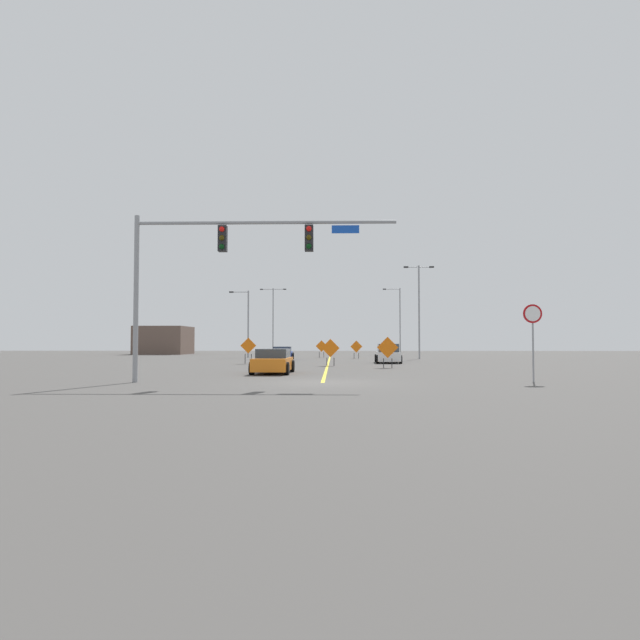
% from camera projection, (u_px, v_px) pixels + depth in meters
% --- Properties ---
extents(ground, '(159.74, 159.74, 0.00)m').
position_uv_depth(ground, '(323.00, 383.00, 21.62)').
color(ground, '#4C4947').
extents(road_centre_stripe, '(0.16, 88.74, 0.01)m').
position_uv_depth(road_centre_stripe, '(330.00, 355.00, 65.94)').
color(road_centre_stripe, yellow).
rests_on(road_centre_stripe, ground).
extents(traffic_signal_assembly, '(10.56, 0.44, 6.73)m').
position_uv_depth(traffic_signal_assembly, '(222.00, 255.00, 21.92)').
color(traffic_signal_assembly, gray).
rests_on(traffic_signal_assembly, ground).
extents(stop_sign, '(0.76, 0.07, 3.14)m').
position_uv_depth(stop_sign, '(533.00, 328.00, 21.90)').
color(stop_sign, gray).
rests_on(stop_sign, ground).
extents(street_lamp_near_left, '(2.10, 0.24, 7.02)m').
position_uv_depth(street_lamp_near_left, '(247.00, 320.00, 57.10)').
color(street_lamp_near_left, gray).
rests_on(street_lamp_near_left, ground).
extents(street_lamp_mid_right, '(2.43, 0.24, 9.06)m').
position_uv_depth(street_lamp_mid_right, '(399.00, 317.00, 74.86)').
color(street_lamp_mid_right, gray).
rests_on(street_lamp_mid_right, ground).
extents(street_lamp_mid_left, '(2.92, 0.24, 9.05)m').
position_uv_depth(street_lamp_mid_left, '(419.00, 305.00, 52.74)').
color(street_lamp_mid_left, gray).
rests_on(street_lamp_mid_left, ground).
extents(street_lamp_far_left, '(3.85, 0.24, 9.54)m').
position_uv_depth(street_lamp_far_left, '(273.00, 315.00, 80.03)').
color(street_lamp_far_left, gray).
rests_on(street_lamp_far_left, ground).
extents(construction_sign_left_lane, '(1.20, 0.15, 1.80)m').
position_uv_depth(construction_sign_left_lane, '(322.00, 347.00, 57.24)').
color(construction_sign_left_lane, orange).
rests_on(construction_sign_left_lane, ground).
extents(construction_sign_right_shoulder, '(1.25, 0.25, 1.84)m').
position_uv_depth(construction_sign_right_shoulder, '(330.00, 349.00, 37.10)').
color(construction_sign_right_shoulder, orange).
rests_on(construction_sign_right_shoulder, ground).
extents(construction_sign_median_near, '(1.33, 0.22, 1.95)m').
position_uv_depth(construction_sign_median_near, '(388.00, 349.00, 34.22)').
color(construction_sign_median_near, orange).
rests_on(construction_sign_median_near, ground).
extents(construction_sign_right_lane, '(1.19, 0.25, 1.78)m').
position_uv_depth(construction_sign_right_lane, '(356.00, 347.00, 53.80)').
color(construction_sign_right_lane, orange).
rests_on(construction_sign_right_lane, ground).
extents(construction_sign_median_far, '(1.16, 0.32, 1.95)m').
position_uv_depth(construction_sign_median_far, '(248.00, 347.00, 40.80)').
color(construction_sign_median_far, orange).
rests_on(construction_sign_median_far, ground).
extents(car_orange_approaching, '(2.01, 3.99, 1.27)m').
position_uv_depth(car_orange_approaching, '(273.00, 361.00, 28.17)').
color(car_orange_approaching, orange).
rests_on(car_orange_approaching, ground).
extents(car_blue_mid, '(2.18, 4.49, 1.21)m').
position_uv_depth(car_blue_mid, '(282.00, 354.00, 49.71)').
color(car_blue_mid, '#1E389E').
rests_on(car_blue_mid, ground).
extents(car_white_distant, '(2.07, 4.36, 1.48)m').
position_uv_depth(car_white_distant, '(388.00, 354.00, 42.31)').
color(car_white_distant, white).
rests_on(car_white_distant, ground).
extents(roadside_building_west, '(6.46, 7.01, 3.73)m').
position_uv_depth(roadside_building_west, '(164.00, 340.00, 73.51)').
color(roadside_building_west, brown).
rests_on(roadside_building_west, ground).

